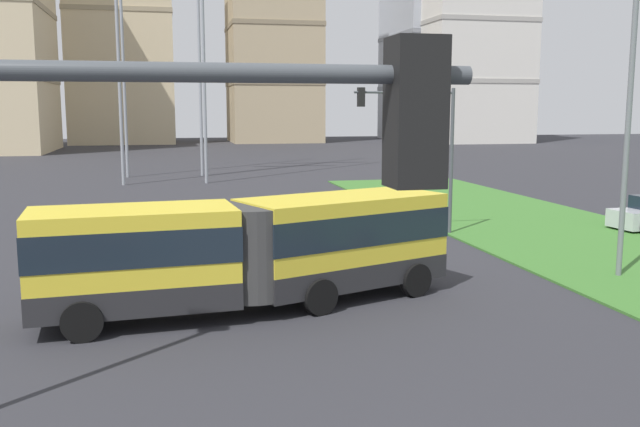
{
  "coord_description": "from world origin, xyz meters",
  "views": [
    {
      "loc": [
        -4.61,
        -6.57,
        5.53
      ],
      "look_at": [
        0.15,
        15.03,
        2.2
      ],
      "focal_mm": 39.21,
      "sensor_mm": 36.0,
      "label": 1
    }
  ],
  "objects": [
    {
      "name": "streetlight_median",
      "position": [
        9.89,
        13.29,
        5.54
      ],
      "size": [
        0.7,
        0.28,
        10.19
      ],
      "color": "slate",
      "rests_on": "ground"
    },
    {
      "name": "traffic_light_far_right",
      "position": [
        6.15,
        22.0,
        4.42
      ],
      "size": [
        4.51,
        0.28,
        6.41
      ],
      "color": "#474C51",
      "rests_on": "ground"
    },
    {
      "name": "articulated_bus",
      "position": [
        -2.36,
        12.37,
        1.65
      ],
      "size": [
        11.88,
        5.12,
        3.0
      ],
      "color": "yellow",
      "rests_on": "ground"
    },
    {
      "name": "apartment_tower_westcentre",
      "position": [
        -11.04,
        113.1,
        20.0
      ],
      "size": [
        16.21,
        17.61,
        39.97
      ],
      "color": "beige",
      "rests_on": "ground"
    },
    {
      "name": "apartment_tower_centre",
      "position": [
        13.38,
        111.24,
        23.19
      ],
      "size": [
        14.75,
        14.99,
        46.34
      ],
      "color": "tan",
      "rests_on": "ground"
    },
    {
      "name": "apartment_tower_eastcentre",
      "position": [
        43.83,
        113.9,
        22.38
      ],
      "size": [
        17.0,
        19.25,
        44.72
      ],
      "color": "#9EA3AD",
      "rests_on": "ground"
    },
    {
      "name": "apartment_tower_east",
      "position": [
        45.05,
        105.04,
        18.97
      ],
      "size": [
        16.78,
        19.6,
        37.91
      ],
      "color": "silver",
      "rests_on": "ground"
    }
  ]
}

